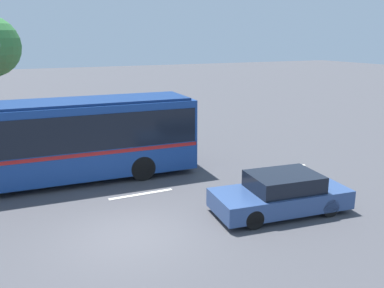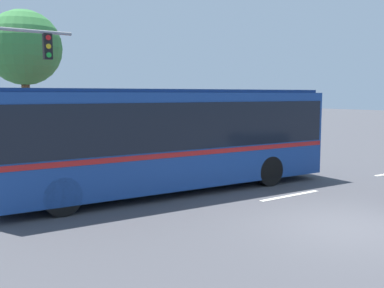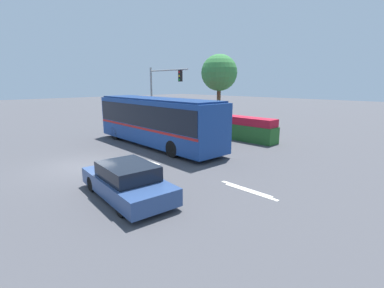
{
  "view_description": "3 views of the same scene",
  "coord_description": "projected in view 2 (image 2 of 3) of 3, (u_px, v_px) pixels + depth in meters",
  "views": [
    {
      "loc": [
        -2.88,
        -10.55,
        5.57
      ],
      "look_at": [
        3.71,
        3.74,
        1.45
      ],
      "focal_mm": 38.3,
      "sensor_mm": 36.0,
      "label": 1
    },
    {
      "loc": [
        -8.69,
        -6.22,
        3.05
      ],
      "look_at": [
        -0.28,
        5.88,
        1.41
      ],
      "focal_mm": 41.85,
      "sensor_mm": 36.0,
      "label": 2
    },
    {
      "loc": [
        13.57,
        -5.44,
        4.15
      ],
      "look_at": [
        3.54,
        4.3,
        1.07
      ],
      "focal_mm": 25.84,
      "sensor_mm": 36.0,
      "label": 3
    }
  ],
  "objects": [
    {
      "name": "street_tree_left",
      "position": [
        24.0,
        49.0,
        19.68
      ],
      "size": [
        3.29,
        3.29,
        6.74
      ],
      "color": "brown",
      "rests_on": "ground"
    },
    {
      "name": "lane_stripe_near",
      "position": [
        290.0,
        196.0,
        13.48
      ],
      "size": [
        2.4,
        0.16,
        0.01
      ],
      "primitive_type": "cube",
      "color": "silver",
      "rests_on": "ground"
    },
    {
      "name": "city_bus",
      "position": [
        169.0,
        134.0,
        14.0
      ],
      "size": [
        11.17,
        2.94,
        3.2
      ],
      "rotation": [
        0.0,
        0.0,
        3.1
      ],
      "color": "navy",
      "rests_on": "ground"
    },
    {
      "name": "flowering_hedge",
      "position": [
        122.0,
        145.0,
        19.55
      ],
      "size": [
        8.77,
        1.25,
        1.72
      ],
      "color": "#286028",
      "rests_on": "ground"
    },
    {
      "name": "ground_plane",
      "position": [
        347.0,
        227.0,
        10.34
      ],
      "size": [
        140.0,
        140.0,
        0.0
      ],
      "primitive_type": "plane",
      "color": "#444449"
    }
  ]
}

